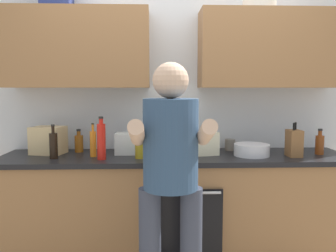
{
  "coord_description": "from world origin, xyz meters",
  "views": [
    {
      "loc": [
        -0.17,
        -2.84,
        1.44
      ],
      "look_at": [
        -0.07,
        -0.1,
        1.15
      ],
      "focal_mm": 37.72,
      "sensor_mm": 36.0,
      "label": 1
    }
  ],
  "objects": [
    {
      "name": "bottle_hotsauce",
      "position": [
        -0.58,
        -0.16,
        1.04
      ],
      "size": [
        0.07,
        0.07,
        0.33
      ],
      "color": "red",
      "rests_on": "counter"
    },
    {
      "name": "back_wall_unit",
      "position": [
        -0.01,
        0.27,
        1.5
      ],
      "size": [
        4.0,
        0.38,
        2.5
      ],
      "color": "silver",
      "rests_on": "ground"
    },
    {
      "name": "mixing_bowl",
      "position": [
        0.62,
        -0.05,
        0.95
      ],
      "size": [
        0.29,
        0.29,
        0.09
      ],
      "primitive_type": "cylinder",
      "color": "silver",
      "rests_on": "counter"
    },
    {
      "name": "bottle_soy",
      "position": [
        -0.95,
        -0.12,
        1.01
      ],
      "size": [
        0.06,
        0.06,
        0.27
      ],
      "color": "black",
      "rests_on": "counter"
    },
    {
      "name": "bottle_water",
      "position": [
        -0.18,
        -0.09,
        1.04
      ],
      "size": [
        0.06,
        0.06,
        0.33
      ],
      "color": "silver",
      "rests_on": "counter"
    },
    {
      "name": "potted_herb",
      "position": [
        -0.06,
        0.07,
        1.04
      ],
      "size": [
        0.16,
        0.16,
        0.26
      ],
      "color": "#9E6647",
      "rests_on": "counter"
    },
    {
      "name": "knife_block",
      "position": [
        0.94,
        -0.1,
        1.01
      ],
      "size": [
        0.1,
        0.14,
        0.27
      ],
      "color": "brown",
      "rests_on": "counter"
    },
    {
      "name": "grocery_bag_produce",
      "position": [
        -0.37,
        0.07,
        0.99
      ],
      "size": [
        0.25,
        0.18,
        0.17
      ],
      "primitive_type": "cube",
      "rotation": [
        0.0,
        0.0,
        -0.02
      ],
      "color": "silver",
      "rests_on": "counter"
    },
    {
      "name": "counter",
      "position": [
        0.0,
        -0.0,
        0.45
      ],
      "size": [
        2.84,
        0.67,
        0.9
      ],
      "color": "olive",
      "rests_on": "ground"
    },
    {
      "name": "grocery_bag_bread",
      "position": [
        -1.06,
        0.1,
        1.01
      ],
      "size": [
        0.29,
        0.26,
        0.23
      ],
      "primitive_type": "cube",
      "rotation": [
        0.0,
        0.0,
        -0.24
      ],
      "color": "tan",
      "rests_on": "counter"
    },
    {
      "name": "grocery_bag_rice",
      "position": [
        0.24,
        0.02,
        0.99
      ],
      "size": [
        0.24,
        0.22,
        0.19
      ],
      "primitive_type": "cube",
      "rotation": [
        0.0,
        0.0,
        0.23
      ],
      "color": "beige",
      "rests_on": "counter"
    },
    {
      "name": "bottle_oil",
      "position": [
        -0.29,
        -0.12,
        0.99
      ],
      "size": [
        0.08,
        0.08,
        0.22
      ],
      "color": "olive",
      "rests_on": "counter"
    },
    {
      "name": "person_standing",
      "position": [
        -0.07,
        -0.71,
        0.94
      ],
      "size": [
        0.49,
        0.45,
        1.6
      ],
      "color": "#383D4C",
      "rests_on": "ground"
    },
    {
      "name": "bottle_syrup",
      "position": [
        -0.82,
        0.17,
        0.98
      ],
      "size": [
        0.07,
        0.07,
        0.2
      ],
      "color": "#8C4C14",
      "rests_on": "counter"
    },
    {
      "name": "bottle_soda",
      "position": [
        0.0,
        -0.16,
        0.98
      ],
      "size": [
        0.07,
        0.07,
        0.22
      ],
      "color": "#198C33",
      "rests_on": "counter"
    },
    {
      "name": "bottle_juice",
      "position": [
        -0.66,
        -0.04,
        1.01
      ],
      "size": [
        0.05,
        0.05,
        0.27
      ],
      "color": "orange",
      "rests_on": "counter"
    },
    {
      "name": "cup_stoneware",
      "position": [
        0.49,
        0.2,
        0.95
      ],
      "size": [
        0.09,
        0.09,
        0.1
      ],
      "primitive_type": "cylinder",
      "color": "slate",
      "rests_on": "counter"
    },
    {
      "name": "bottle_vinegar",
      "position": [
        1.19,
        -0.01,
        0.99
      ],
      "size": [
        0.07,
        0.07,
        0.21
      ],
      "color": "brown",
      "rests_on": "counter"
    }
  ]
}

